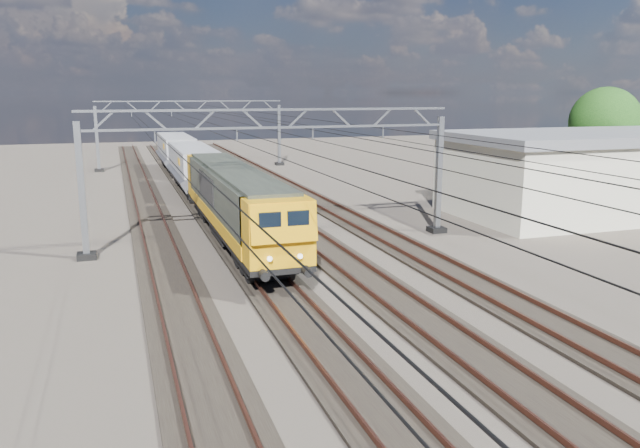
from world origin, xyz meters
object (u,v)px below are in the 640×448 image
object	(u,v)px
catenary_gantry_far	(192,131)
hopper_wagon_mid	(176,150)
locomotive	(235,200)
tree_far	(610,125)
industrial_shed	(592,173)
hopper_wagon_lead	(193,165)
catenary_gantry_mid	(276,171)

from	to	relation	value
catenary_gantry_far	hopper_wagon_mid	size ratio (longest dim) A/B	1.53
locomotive	hopper_wagon_mid	bearing A→B (deg)	90.00
hopper_wagon_mid	tree_far	bearing A→B (deg)	-35.70
locomotive	tree_far	bearing A→B (deg)	15.03
hopper_wagon_mid	industrial_shed	size ratio (longest dim) A/B	0.70
locomotive	tree_far	xyz separation A→B (m)	(32.32, 8.68, 3.02)
hopper_wagon_lead	tree_far	size ratio (longest dim) A/B	1.55
locomotive	hopper_wagon_mid	world-z (taller)	locomotive
catenary_gantry_mid	industrial_shed	xyz separation A→B (m)	(22.00, 2.00, -1.18)
locomotive	tree_far	size ratio (longest dim) A/B	2.52
hopper_wagon_lead	industrial_shed	world-z (taller)	industrial_shed
catenary_gantry_far	industrial_shed	distance (m)	40.51
catenary_gantry_mid	hopper_wagon_lead	xyz separation A→B (m)	(-2.00, 18.81, -1.67)
catenary_gantry_far	catenary_gantry_mid	bearing A→B (deg)	-90.00
locomotive	hopper_wagon_mid	xyz separation A→B (m)	(-0.00, 31.90, -0.09)
hopper_wagon_lead	catenary_gantry_mid	bearing A→B (deg)	-83.93
catenary_gantry_mid	hopper_wagon_lead	size ratio (longest dim) A/B	1.53
catenary_gantry_far	tree_far	world-z (taller)	tree_far
catenary_gantry_mid	industrial_shed	world-z (taller)	catenary_gantry_mid
catenary_gantry_mid	hopper_wagon_mid	bearing A→B (deg)	93.47
locomotive	hopper_wagon_mid	distance (m)	31.90
catenary_gantry_mid	tree_far	distance (m)	31.89
hopper_wagon_mid	locomotive	bearing A→B (deg)	-90.00
locomotive	industrial_shed	world-z (taller)	industrial_shed
catenary_gantry_far	industrial_shed	world-z (taller)	catenary_gantry_far
locomotive	tree_far	distance (m)	33.60
tree_far	catenary_gantry_far	bearing A→B (deg)	139.15
catenary_gantry_mid	industrial_shed	size ratio (longest dim) A/B	1.07
catenary_gantry_mid	hopper_wagon_mid	distance (m)	33.11
catenary_gantry_far	tree_far	distance (m)	40.10
locomotive	hopper_wagon_lead	xyz separation A→B (m)	(-0.00, 17.70, -0.09)
hopper_wagon_lead	hopper_wagon_mid	size ratio (longest dim) A/B	1.00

